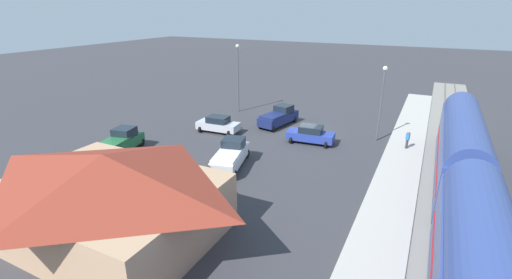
% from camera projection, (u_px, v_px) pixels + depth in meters
% --- Properties ---
extents(ground_plane, '(200.00, 200.00, 0.00)m').
position_uv_depth(ground_plane, '(304.00, 133.00, 37.51)').
color(ground_plane, '#38383D').
extents(railway_track, '(4.80, 70.00, 0.30)m').
position_uv_depth(railway_track, '(453.00, 155.00, 31.59)').
color(railway_track, gray).
rests_on(railway_track, ground).
extents(platform, '(3.20, 46.00, 0.30)m').
position_uv_depth(platform, '(405.00, 147.00, 33.25)').
color(platform, '#B7B2A8').
rests_on(platform, ground).
extents(station_building, '(12.46, 9.46, 5.03)m').
position_uv_depth(station_building, '(108.00, 194.00, 19.87)').
color(station_building, tan).
rests_on(station_building, ground).
extents(pedestrian_on_platform, '(0.36, 0.36, 1.71)m').
position_uv_depth(pedestrian_on_platform, '(408.00, 138.00, 32.18)').
color(pedestrian_on_platform, '#333338').
rests_on(pedestrian_on_platform, platform).
extents(sedan_blue, '(4.65, 2.59, 1.74)m').
position_uv_depth(sedan_blue, '(311.00, 134.00, 34.37)').
color(sedan_blue, '#283D9E').
rests_on(sedan_blue, ground).
extents(pickup_white, '(3.23, 5.72, 2.14)m').
position_uv_depth(pickup_white, '(231.00, 155.00, 29.18)').
color(pickup_white, white).
rests_on(pickup_white, ground).
extents(sedan_silver, '(4.61, 2.50, 1.74)m').
position_uv_depth(sedan_silver, '(218.00, 124.00, 37.35)').
color(sedan_silver, silver).
rests_on(sedan_silver, ground).
extents(pickup_green, '(3.03, 5.69, 2.14)m').
position_uv_depth(pickup_green, '(119.00, 143.00, 31.84)').
color(pickup_green, '#236638').
rests_on(pickup_green, ground).
extents(pickup_navy, '(2.95, 5.67, 2.14)m').
position_uv_depth(pickup_navy, '(279.00, 116.00, 39.50)').
color(pickup_navy, navy).
rests_on(pickup_navy, ground).
extents(light_pole_near_platform, '(0.44, 0.44, 7.37)m').
position_uv_depth(light_pole_near_platform, '(382.00, 95.00, 33.64)').
color(light_pole_near_platform, '#515156').
rests_on(light_pole_near_platform, ground).
extents(light_pole_lot_center, '(0.44, 0.44, 8.33)m').
position_uv_depth(light_pole_lot_center, '(238.00, 71.00, 43.36)').
color(light_pole_lot_center, '#515156').
rests_on(light_pole_lot_center, ground).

